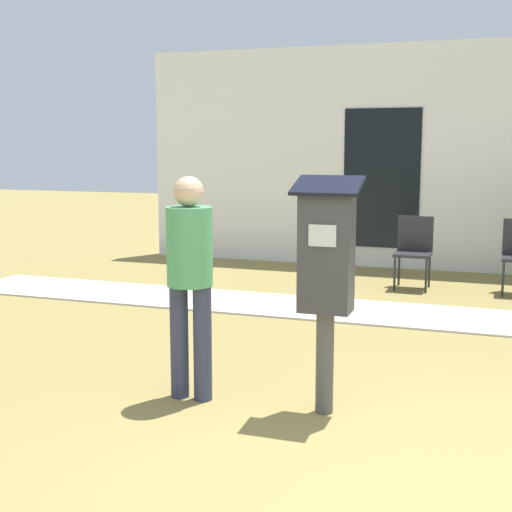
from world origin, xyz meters
name	(u,v)px	position (x,y,z in m)	size (l,w,h in m)	color
ground_plane	(425,503)	(0.00, 0.00, 0.00)	(40.00, 40.00, 0.00)	olive
sidewalk	(467,320)	(0.00, 3.98, 0.01)	(12.00, 1.10, 0.02)	#B7B2A8
building_facade	(484,158)	(0.00, 7.00, 1.60)	(10.00, 0.26, 3.20)	white
parking_meter	(326,264)	(-0.78, 1.03, 1.02)	(0.44, 0.31, 1.59)	#4C4C4C
person_standing	(190,270)	(-1.74, 0.98, 0.93)	(0.32, 0.32, 1.58)	#333851
outdoor_chair_left	(414,246)	(-0.75, 5.52, 0.53)	(0.44, 0.44, 0.90)	#262628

